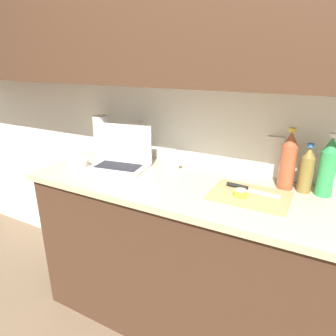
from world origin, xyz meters
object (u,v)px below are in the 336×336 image
laptop (122,158)px  measuring_cup (172,160)px  paper_towel_roll (102,135)px  cutting_board (250,196)px  lemon_half_cut (240,193)px  bottle_oil_tall (307,170)px  bottle_green_soda (327,168)px  bottle_water_clear (288,161)px  knife (244,188)px  bowl_white (78,163)px

laptop → measuring_cup: bearing=14.9°
paper_towel_roll → laptop: bearing=-28.0°
cutting_board → measuring_cup: measuring_cup is taller
cutting_board → lemon_half_cut: lemon_half_cut is taller
bottle_oil_tall → cutting_board: bearing=-140.1°
bottle_green_soda → bottle_water_clear: bottle_water_clear is taller
measuring_cup → paper_towel_roll: (-0.56, 0.02, 0.09)m
bottle_green_soda → measuring_cup: bearing=-179.5°
knife → bottle_green_soda: bearing=25.7°
knife → paper_towel_roll: paper_towel_roll is taller
knife → lemon_half_cut: lemon_half_cut is taller
measuring_cup → knife: bearing=-15.2°
measuring_cup → bowl_white: bearing=-153.3°
knife → laptop: bearing=-175.3°
cutting_board → knife: bearing=131.0°
cutting_board → paper_towel_roll: 1.11m
bottle_green_soda → paper_towel_roll: 1.39m
laptop → bottle_oil_tall: bearing=-1.6°
lemon_half_cut → bottle_water_clear: bearing=52.9°
cutting_board → bottle_water_clear: 0.27m
laptop → lemon_half_cut: laptop is taller
paper_towel_roll → measuring_cup: bearing=-1.9°
bottle_water_clear → paper_towel_roll: size_ratio=1.16×
bottle_water_clear → measuring_cup: size_ratio=3.08×
lemon_half_cut → bottle_water_clear: (0.17, 0.23, 0.12)m
knife → bowl_white: (-1.00, -0.13, 0.01)m
paper_towel_roll → lemon_half_cut: bearing=-12.8°
knife → lemon_half_cut: (0.01, -0.09, 0.01)m
lemon_half_cut → bottle_green_soda: bearing=32.9°
bottle_green_soda → bowl_white: bottle_green_soda is taller
lemon_half_cut → bottle_oil_tall: bottle_oil_tall is taller
lemon_half_cut → bottle_oil_tall: size_ratio=0.25×
knife → bottle_green_soda: (0.36, 0.14, 0.13)m
cutting_board → laptop: bearing=176.3°
bottle_oil_tall → bottle_water_clear: size_ratio=0.79×
lemon_half_cut → bottle_oil_tall: 0.36m
knife → measuring_cup: bearing=169.6°
knife → bottle_water_clear: size_ratio=0.86×
measuring_cup → bowl_white: (-0.52, -0.26, -0.03)m
cutting_board → bowl_white: bowl_white is taller
bottle_green_soda → measuring_cup: bottle_green_soda is taller
laptop → lemon_half_cut: 0.78m
cutting_board → bottle_green_soda: size_ratio=1.21×
bottle_water_clear → measuring_cup: (-0.65, -0.01, -0.09)m
laptop → paper_towel_roll: (-0.28, 0.15, 0.08)m
measuring_cup → lemon_half_cut: bearing=-24.3°
measuring_cup → bowl_white: measuring_cup is taller
measuring_cup → bowl_white: size_ratio=0.75×
lemon_half_cut → bowl_white: bowl_white is taller
laptop → paper_towel_roll: 0.32m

